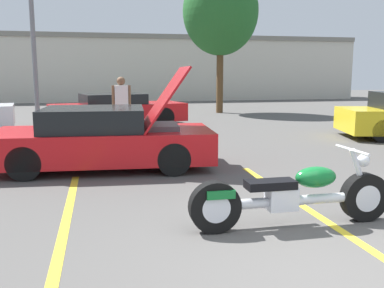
{
  "coord_description": "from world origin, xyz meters",
  "views": [
    {
      "loc": [
        -2.13,
        -3.34,
        1.86
      ],
      "look_at": [
        -0.78,
        2.91,
        0.8
      ],
      "focal_mm": 40.0,
      "sensor_mm": 36.0,
      "label": 1
    }
  ],
  "objects_px": {
    "motorcycle": "(292,196)",
    "show_car_hood_open": "(104,139)",
    "tree_background": "(220,12)",
    "light_pole": "(34,10)",
    "parked_car_mid_row": "(117,110)",
    "spectator_by_show_car": "(122,103)"
  },
  "relations": [
    {
      "from": "show_car_hood_open",
      "to": "parked_car_mid_row",
      "type": "relative_size",
      "value": 0.9
    },
    {
      "from": "motorcycle",
      "to": "spectator_by_show_car",
      "type": "distance_m",
      "value": 7.47
    },
    {
      "from": "show_car_hood_open",
      "to": "spectator_by_show_car",
      "type": "relative_size",
      "value": 2.46
    },
    {
      "from": "tree_background",
      "to": "motorcycle",
      "type": "distance_m",
      "value": 15.92
    },
    {
      "from": "light_pole",
      "to": "show_car_hood_open",
      "type": "xyz_separation_m",
      "value": [
        2.36,
        -9.12,
        -3.63
      ]
    },
    {
      "from": "motorcycle",
      "to": "show_car_hood_open",
      "type": "relative_size",
      "value": 0.59
    },
    {
      "from": "light_pole",
      "to": "show_car_hood_open",
      "type": "distance_m",
      "value": 10.09
    },
    {
      "from": "tree_background",
      "to": "motorcycle",
      "type": "relative_size",
      "value": 2.59
    },
    {
      "from": "light_pole",
      "to": "parked_car_mid_row",
      "type": "bearing_deg",
      "value": -40.36
    },
    {
      "from": "tree_background",
      "to": "motorcycle",
      "type": "xyz_separation_m",
      "value": [
        -3.33,
        -14.97,
        -4.27
      ]
    },
    {
      "from": "tree_background",
      "to": "show_car_hood_open",
      "type": "bearing_deg",
      "value": -116.36
    },
    {
      "from": "light_pole",
      "to": "parked_car_mid_row",
      "type": "height_order",
      "value": "light_pole"
    },
    {
      "from": "tree_background",
      "to": "light_pole",
      "type": "bearing_deg",
      "value": -165.48
    },
    {
      "from": "show_car_hood_open",
      "to": "light_pole",
      "type": "bearing_deg",
      "value": 108.65
    },
    {
      "from": "tree_background",
      "to": "parked_car_mid_row",
      "type": "height_order",
      "value": "tree_background"
    },
    {
      "from": "tree_background",
      "to": "motorcycle",
      "type": "height_order",
      "value": "tree_background"
    },
    {
      "from": "light_pole",
      "to": "spectator_by_show_car",
      "type": "distance_m",
      "value": 7.11
    },
    {
      "from": "tree_background",
      "to": "show_car_hood_open",
      "type": "distance_m",
      "value": 13.1
    },
    {
      "from": "motorcycle",
      "to": "show_car_hood_open",
      "type": "xyz_separation_m",
      "value": [
        -2.2,
        3.81,
        0.21
      ]
    },
    {
      "from": "show_car_hood_open",
      "to": "spectator_by_show_car",
      "type": "height_order",
      "value": "show_car_hood_open"
    },
    {
      "from": "show_car_hood_open",
      "to": "parked_car_mid_row",
      "type": "xyz_separation_m",
      "value": [
        0.54,
        6.65,
        -0.01
      ]
    },
    {
      "from": "parked_car_mid_row",
      "to": "spectator_by_show_car",
      "type": "bearing_deg",
      "value": -103.39
    }
  ]
}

